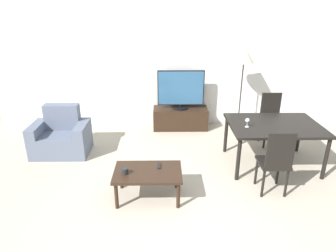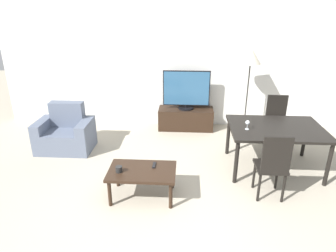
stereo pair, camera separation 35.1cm
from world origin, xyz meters
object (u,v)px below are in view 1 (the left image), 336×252
(armchair, at_px, (61,137))
(dining_chair_near, at_px, (276,160))
(tv_stand, at_px, (180,118))
(tv, at_px, (181,90))
(wine_glass_left, at_px, (247,121))
(coffee_table, at_px, (148,174))
(dining_table, at_px, (274,128))
(cup_white_near, at_px, (125,171))
(remote_primary, at_px, (159,166))
(floor_lamp, at_px, (244,58))
(dining_chair_far, at_px, (271,117))

(armchair, relative_size, dining_chair_near, 1.00)
(tv_stand, distance_m, tv, 0.63)
(tv_stand, xyz_separation_m, wine_glass_left, (0.94, -1.74, 0.60))
(wine_glass_left, bearing_deg, dining_chair_near, -72.74)
(armchair, bearing_deg, coffee_table, -40.97)
(dining_table, relative_size, cup_white_near, 15.93)
(tv, height_order, remote_primary, tv)
(coffee_table, height_order, floor_lamp, floor_lamp)
(tv_stand, distance_m, cup_white_near, 2.76)
(tv, height_order, dining_chair_near, tv)
(tv, distance_m, dining_chair_near, 2.75)
(armchair, height_order, coffee_table, armchair)
(remote_primary, bearing_deg, floor_lamp, 53.85)
(cup_white_near, xyz_separation_m, wine_glass_left, (1.82, 0.86, 0.37))
(remote_primary, bearing_deg, wine_glass_left, 26.04)
(wine_glass_left, bearing_deg, coffee_table, -152.40)
(armchair, xyz_separation_m, tv, (2.20, 1.13, 0.56))
(coffee_table, distance_m, cup_white_near, 0.32)
(armchair, relative_size, dining_chair_far, 1.00)
(tv, height_order, floor_lamp, floor_lamp)
(dining_table, bearing_deg, wine_glass_left, -166.09)
(coffee_table, bearing_deg, armchair, 139.03)
(armchair, relative_size, wine_glass_left, 6.68)
(tv_stand, bearing_deg, cup_white_near, -108.66)
(dining_chair_near, bearing_deg, tv, 115.29)
(armchair, xyz_separation_m, dining_chair_near, (3.36, -1.34, 0.24))
(tv, relative_size, remote_primary, 6.46)
(armchair, height_order, remote_primary, armchair)
(armchair, distance_m, tv, 2.53)
(dining_chair_near, distance_m, floor_lamp, 2.52)
(floor_lamp, bearing_deg, dining_chair_far, -53.83)
(floor_lamp, bearing_deg, dining_chair_near, -91.31)
(dining_chair_far, xyz_separation_m, wine_glass_left, (-0.73, -0.97, 0.29))
(armchair, height_order, dining_table, armchair)
(dining_chair_far, bearing_deg, armchair, -174.73)
(armchair, xyz_separation_m, remote_primary, (1.77, -1.28, 0.13))
(dining_chair_far, distance_m, wine_glass_left, 1.25)
(remote_primary, bearing_deg, tv_stand, 79.95)
(dining_chair_near, xyz_separation_m, cup_white_near, (-2.05, -0.13, -0.08))
(tv_stand, height_order, tv, tv)
(tv_stand, height_order, dining_chair_far, dining_chair_far)
(armchair, height_order, floor_lamp, floor_lamp)
(coffee_table, xyz_separation_m, cup_white_near, (-0.30, -0.07, 0.09))
(dining_table, xyz_separation_m, floor_lamp, (-0.20, 1.47, 0.88))
(remote_primary, height_order, wine_glass_left, wine_glass_left)
(remote_primary, xyz_separation_m, cup_white_near, (-0.45, -0.19, 0.03))
(floor_lamp, xyz_separation_m, remote_primary, (-1.65, -2.26, -1.10))
(armchair, distance_m, coffee_table, 2.14)
(armchair, distance_m, dining_chair_far, 3.89)
(armchair, xyz_separation_m, dining_chair_far, (3.87, 0.36, 0.24))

